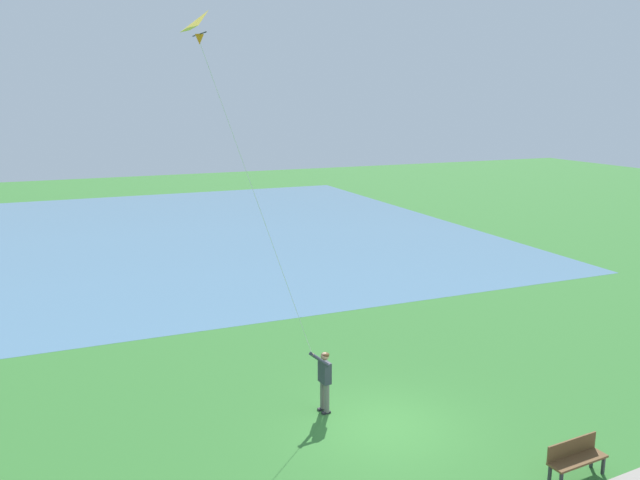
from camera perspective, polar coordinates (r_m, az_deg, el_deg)
name	(u,v)px	position (r m, az deg, el deg)	size (l,w,h in m)	color
ground_plane	(385,427)	(17.68, 5.78, -16.11)	(120.00, 120.00, 0.00)	#33702D
lake_water	(116,239)	(41.52, -17.55, 0.11)	(36.00, 44.00, 0.01)	teal
person_kite_flyer	(324,376)	(17.89, 0.36, -11.94)	(0.52, 0.62, 1.83)	#232328
flying_kite	(209,33)	(15.17, -9.79, 17.58)	(1.18, 2.88, 8.50)	yellow
park_bench_near_walkway	(575,456)	(16.43, 21.63, -17.32)	(0.55, 1.53, 0.88)	brown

